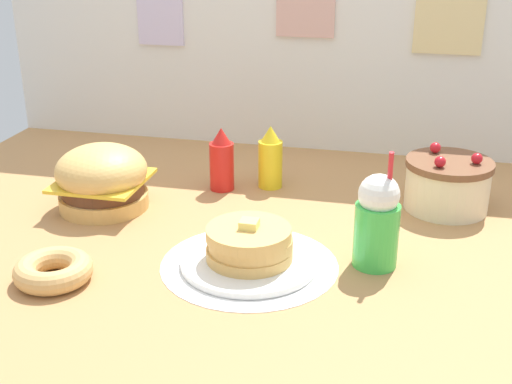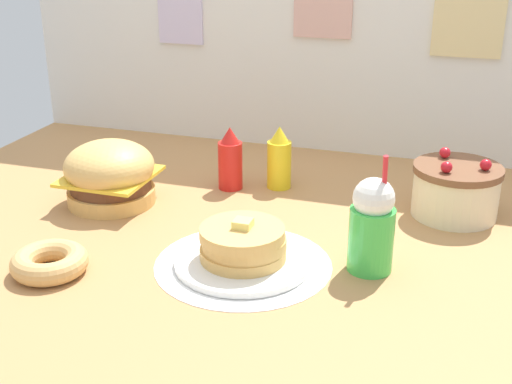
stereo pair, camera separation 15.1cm
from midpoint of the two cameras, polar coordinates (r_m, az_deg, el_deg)
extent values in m
cube|color=#B27F4C|center=(1.94, 1.05, -5.08)|extent=(2.44, 1.89, 0.02)
cube|color=silver|center=(2.67, 7.14, 12.95)|extent=(2.44, 0.03, 0.91)
cube|color=silver|center=(2.81, -4.75, 14.20)|extent=(0.19, 0.01, 0.19)
cube|color=#D8A599|center=(2.63, 7.34, 15.39)|extent=(0.22, 0.01, 0.26)
cube|color=beige|center=(2.59, 18.94, 12.85)|extent=(0.24, 0.01, 0.21)
cylinder|color=white|center=(1.85, 1.27, -6.09)|extent=(0.48, 0.48, 0.00)
cylinder|color=#DBA859|center=(2.26, -10.10, -0.32)|extent=(0.28, 0.28, 0.05)
cylinder|color=#59331E|center=(2.25, -10.17, 0.71)|extent=(0.26, 0.26, 0.04)
cube|color=yellow|center=(2.24, -10.22, 1.29)|extent=(0.27, 0.27, 0.01)
ellipsoid|color=#E5B260|center=(2.23, -10.28, 2.11)|extent=(0.29, 0.29, 0.16)
cylinder|color=white|center=(1.85, 1.27, -5.81)|extent=(0.37, 0.37, 0.02)
cylinder|color=#E0AD5B|center=(1.84, 1.28, -5.15)|extent=(0.23, 0.23, 0.03)
cylinder|color=#E0AD5B|center=(1.82, 1.40, -4.28)|extent=(0.23, 0.23, 0.03)
cylinder|color=#E0AD5B|center=(1.80, 1.24, -3.48)|extent=(0.23, 0.23, 0.03)
cube|color=#F7E072|center=(1.80, 1.30, -2.69)|extent=(0.05, 0.05, 0.02)
cylinder|color=beige|center=(2.23, 18.19, -0.19)|extent=(0.26, 0.26, 0.14)
cylinder|color=brown|center=(2.20, 18.44, 1.78)|extent=(0.27, 0.27, 0.02)
sphere|color=red|center=(2.18, 20.54, 2.12)|extent=(0.03, 0.03, 0.03)
sphere|color=red|center=(2.25, 17.37, 3.13)|extent=(0.03, 0.03, 0.03)
sphere|color=red|center=(2.12, 17.61, 1.97)|extent=(0.03, 0.03, 0.03)
cylinder|color=red|center=(2.33, -0.30, 2.20)|extent=(0.08, 0.08, 0.16)
cone|color=red|center=(2.29, -0.31, 4.76)|extent=(0.07, 0.07, 0.05)
cylinder|color=yellow|center=(2.34, 3.79, 2.26)|extent=(0.08, 0.08, 0.16)
cone|color=yellow|center=(2.30, 3.86, 4.82)|extent=(0.07, 0.07, 0.05)
cylinder|color=green|center=(1.83, 11.92, -3.95)|extent=(0.12, 0.12, 0.17)
sphere|color=white|center=(1.78, 12.22, -0.56)|extent=(0.11, 0.11, 0.11)
cylinder|color=red|center=(1.77, 13.08, 0.41)|extent=(0.01, 0.04, 0.17)
torus|color=tan|center=(1.86, -14.65, -5.74)|extent=(0.20, 0.20, 0.06)
torus|color=#8CCC8C|center=(1.86, -14.67, -5.62)|extent=(0.19, 0.19, 0.05)
camera|label=1|loc=(0.08, -87.82, 0.90)|focal=47.89mm
camera|label=2|loc=(0.08, 92.18, -0.90)|focal=47.89mm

